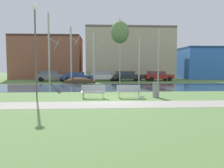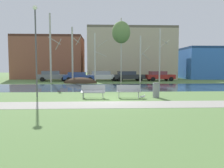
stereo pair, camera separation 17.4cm
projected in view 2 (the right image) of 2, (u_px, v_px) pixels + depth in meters
name	position (u px, v px, depth m)	size (l,w,h in m)	color
ground_plane	(107.00, 86.00, 24.77)	(120.00, 120.00, 0.00)	#5B7F42
paved_path_strip	(113.00, 105.00, 12.65)	(60.00, 2.35, 0.01)	#9E998E
river_band	(108.00, 87.00, 23.52)	(80.00, 8.81, 0.01)	#2D475B
soil_mound	(80.00, 83.00, 29.38)	(4.25, 2.60, 1.50)	#423021
bench_left	(93.00, 91.00, 15.23)	(1.62, 0.64, 0.87)	#9EA0A3
bench_right	(129.00, 91.00, 15.34)	(1.62, 0.64, 0.87)	#9EA0A3
trash_bin	(156.00, 90.00, 15.57)	(0.47, 0.47, 1.01)	gray
seagull	(143.00, 97.00, 15.12)	(0.41, 0.15, 0.25)	white
streetlamp	(36.00, 38.00, 15.63)	(0.32, 0.32, 6.27)	#4C4C51
birch_far_left	(51.00, 48.00, 29.48)	(1.57, 2.75, 8.94)	#BCB7A8
birch_left	(73.00, 54.00, 29.64)	(1.32, 2.10, 7.21)	#BCB7A8
birch_center_left	(95.00, 57.00, 29.09)	(1.60, 2.99, 6.39)	beige
birch_center	(121.00, 32.00, 29.84)	(2.39, 2.39, 8.46)	beige
birch_center_right	(141.00, 59.00, 30.19)	(1.32, 2.38, 6.17)	beige
birch_right	(160.00, 55.00, 29.05)	(1.31, 2.31, 6.90)	beige
parked_van_nearest_grey	(53.00, 76.00, 33.48)	(4.67, 2.48, 1.50)	slate
parked_sedan_second_blue	(79.00, 76.00, 33.05)	(4.69, 2.38, 1.33)	#2D4793
parked_hatch_third_white	(103.00, 76.00, 33.75)	(4.92, 2.43, 1.47)	silver
parked_wagon_fourth_dark	(128.00, 76.00, 33.77)	(4.65, 2.46, 1.45)	#282B30
parked_suv_fifth_red	(159.00, 76.00, 33.90)	(4.35, 2.40, 1.44)	maroon
building_brick_low	(51.00, 58.00, 41.85)	(11.80, 8.43, 7.48)	brown
building_beige_block	(130.00, 54.00, 41.33)	(14.87, 8.82, 8.80)	#BCAD8E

